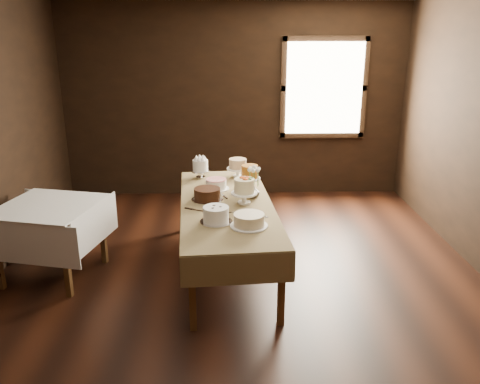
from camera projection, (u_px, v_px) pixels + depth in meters
name	position (u px, v px, depth m)	size (l,w,h in m)	color
floor	(241.00, 291.00, 4.75)	(5.00, 6.00, 0.01)	black
wall_back	(234.00, 102.00, 7.14)	(5.00, 0.02, 2.80)	black
window	(324.00, 88.00, 7.06)	(1.10, 0.05, 1.30)	#FFEABF
display_table	(227.00, 208.00, 5.00)	(1.10, 2.43, 0.73)	#482C14
side_table	(49.00, 214.00, 4.85)	(1.09, 1.09, 0.77)	#482C14
cake_meringue	(200.00, 169.00, 5.79)	(0.22, 0.22, 0.23)	silver
cake_speckled	(238.00, 168.00, 5.84)	(0.26, 0.26, 0.23)	white
cake_lattice	(216.00, 185.00, 5.40)	(0.32, 0.32, 0.11)	white
cake_caramel	(250.00, 178.00, 5.40)	(0.24, 0.24, 0.28)	white
cake_chocolate	(207.00, 195.00, 5.05)	(0.33, 0.33, 0.13)	silver
cake_flowers	(244.00, 192.00, 4.94)	(0.29, 0.29, 0.27)	white
cake_swirl	(216.00, 215.00, 4.46)	(0.33, 0.33, 0.15)	silver
cake_cream	(249.00, 221.00, 4.38)	(0.39, 0.39, 0.12)	white
cake_server_a	(233.00, 212.00, 4.73)	(0.24, 0.03, 0.01)	silver
cake_server_b	(261.00, 216.00, 4.63)	(0.24, 0.03, 0.01)	silver
cake_server_c	(222.00, 194.00, 5.25)	(0.24, 0.03, 0.01)	silver
cake_server_e	(199.00, 211.00, 4.77)	(0.24, 0.03, 0.01)	silver
flower_vase	(254.00, 192.00, 5.13)	(0.12, 0.12, 0.13)	#2D2823
flower_bouquet	(254.00, 175.00, 5.07)	(0.14, 0.14, 0.20)	white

